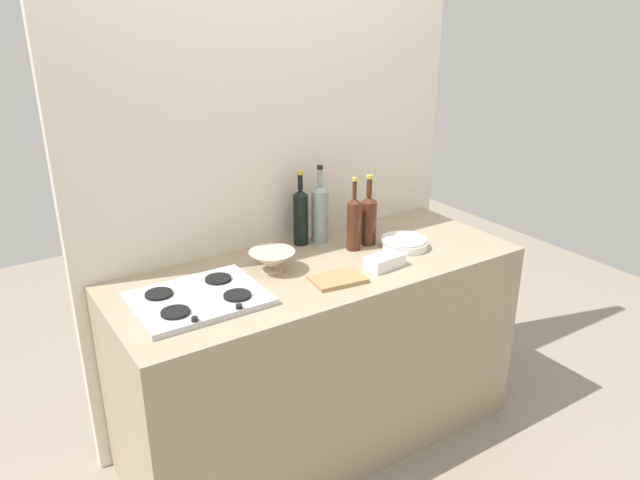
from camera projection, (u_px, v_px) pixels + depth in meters
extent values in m
plane|color=gray|center=(320.00, 435.00, 2.97)|extent=(6.00, 6.00, 0.00)
cube|color=tan|center=(320.00, 355.00, 2.80)|extent=(1.80, 0.70, 0.90)
cube|color=beige|center=(275.00, 196.00, 2.85)|extent=(1.90, 0.06, 2.23)
cube|color=#B2B2B7|center=(198.00, 299.00, 2.33)|extent=(0.49, 0.38, 0.02)
cylinder|color=black|center=(175.00, 312.00, 2.19)|extent=(0.10, 0.10, 0.01)
cylinder|color=black|center=(237.00, 295.00, 2.32)|extent=(0.10, 0.10, 0.01)
cylinder|color=black|center=(159.00, 294.00, 2.33)|extent=(0.10, 0.10, 0.01)
cylinder|color=black|center=(218.00, 279.00, 2.45)|extent=(0.10, 0.10, 0.01)
cylinder|color=black|center=(195.00, 319.00, 2.14)|extent=(0.02, 0.02, 0.02)
cylinder|color=black|center=(239.00, 307.00, 2.23)|extent=(0.02, 0.02, 0.02)
cylinder|color=white|center=(405.00, 247.00, 2.83)|extent=(0.21, 0.21, 0.01)
cylinder|color=white|center=(405.00, 244.00, 2.82)|extent=(0.21, 0.21, 0.01)
cylinder|color=white|center=(405.00, 242.00, 2.82)|extent=(0.21, 0.21, 0.01)
cylinder|color=white|center=(404.00, 240.00, 2.81)|extent=(0.21, 0.21, 0.01)
cylinder|color=black|center=(301.00, 220.00, 2.83)|extent=(0.07, 0.07, 0.24)
cone|color=black|center=(300.00, 192.00, 2.78)|extent=(0.07, 0.07, 0.02)
cylinder|color=black|center=(300.00, 182.00, 2.76)|extent=(0.02, 0.02, 0.07)
cylinder|color=gold|center=(300.00, 173.00, 2.75)|extent=(0.03, 0.03, 0.02)
cylinder|color=#472314|center=(368.00, 223.00, 2.84)|extent=(0.08, 0.08, 0.20)
cone|color=#472314|center=(369.00, 199.00, 2.80)|extent=(0.08, 0.08, 0.03)
cylinder|color=#472314|center=(369.00, 187.00, 2.78)|extent=(0.03, 0.03, 0.08)
cylinder|color=gold|center=(370.00, 177.00, 2.76)|extent=(0.03, 0.03, 0.02)
cylinder|color=#472314|center=(354.00, 226.00, 2.77)|extent=(0.06, 0.06, 0.22)
cone|color=#472314|center=(354.00, 200.00, 2.72)|extent=(0.06, 0.06, 0.02)
cylinder|color=#472314|center=(355.00, 189.00, 2.71)|extent=(0.02, 0.02, 0.08)
cylinder|color=gold|center=(355.00, 179.00, 2.69)|extent=(0.02, 0.02, 0.02)
cylinder|color=gray|center=(320.00, 216.00, 2.86)|extent=(0.08, 0.08, 0.25)
cone|color=gray|center=(320.00, 188.00, 2.80)|extent=(0.08, 0.08, 0.03)
cylinder|color=gray|center=(320.00, 177.00, 2.79)|extent=(0.02, 0.02, 0.08)
cylinder|color=black|center=(320.00, 167.00, 2.77)|extent=(0.03, 0.03, 0.02)
cylinder|color=beige|center=(272.00, 270.00, 2.59)|extent=(0.09, 0.09, 0.01)
cone|color=beige|center=(272.00, 260.00, 2.57)|extent=(0.19, 0.19, 0.08)
cube|color=white|center=(385.00, 261.00, 2.61)|extent=(0.17, 0.10, 0.05)
cylinder|color=#9E998C|center=(369.00, 224.00, 3.00)|extent=(0.06, 0.06, 0.09)
cylinder|color=red|center=(370.00, 214.00, 2.98)|extent=(0.07, 0.07, 0.01)
cube|color=#9E7A4C|center=(338.00, 279.00, 2.49)|extent=(0.23, 0.17, 0.02)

